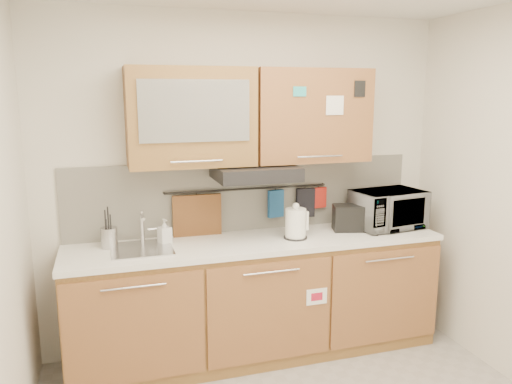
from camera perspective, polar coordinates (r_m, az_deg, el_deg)
wall_back at (r=3.95m, az=-1.14°, el=1.05°), size 3.20×0.00×3.20m
base_cabinet at (r=3.93m, az=0.18°, el=-12.66°), size 2.80×0.64×0.88m
countertop at (r=3.76m, az=0.20°, el=-5.76°), size 2.82×0.62×0.04m
backsplash at (r=3.96m, az=-1.08°, el=-0.40°), size 2.80×0.02×0.56m
upper_cabinets at (r=3.72m, az=-0.48°, el=8.65°), size 1.82×0.37×0.70m
range_hood at (r=3.70m, az=-0.07°, el=2.23°), size 0.60×0.46×0.10m
sink at (r=3.62m, az=-12.91°, el=-6.33°), size 0.42×0.40×0.26m
utensil_rail at (r=3.91m, az=-0.93°, el=0.35°), size 1.30×0.02×0.02m
utensil_crock at (r=3.69m, az=-16.43°, el=-4.98°), size 0.13×0.13×0.29m
kettle at (r=3.77m, az=4.56°, el=-3.69°), size 0.20×0.18×0.28m
toaster at (r=4.04m, az=10.75°, el=-2.89°), size 0.31×0.23×0.21m
microwave at (r=4.19m, az=14.83°, el=-1.91°), size 0.60×0.44×0.31m
soap_bottle at (r=3.69m, az=-10.41°, el=-4.45°), size 0.11×0.11×0.18m
cutting_board at (r=3.86m, az=-6.72°, el=-3.68°), size 0.37×0.03×0.46m
oven_mitt at (r=3.99m, az=2.28°, el=-1.34°), size 0.14×0.06×0.22m
dark_pouch at (r=4.09m, az=5.66°, el=-1.21°), size 0.15×0.06×0.24m
pot_holder at (r=4.13m, az=7.19°, el=-0.65°), size 0.14×0.04×0.17m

